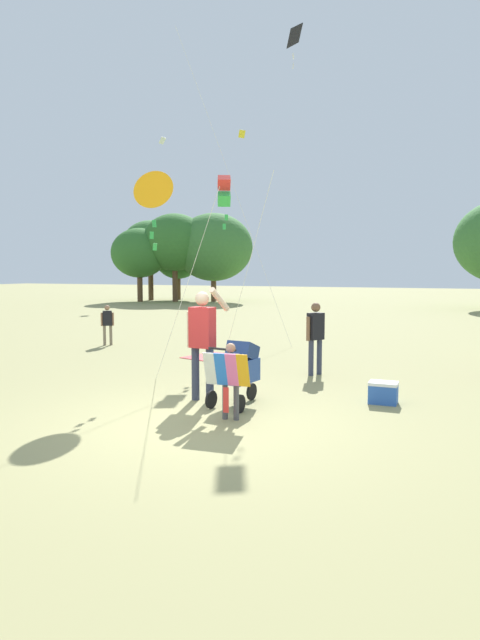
{
  "coord_description": "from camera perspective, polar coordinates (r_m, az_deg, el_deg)",
  "views": [
    {
      "loc": [
        3.31,
        -6.66,
        2.15
      ],
      "look_at": [
        -0.08,
        1.76,
        1.3
      ],
      "focal_mm": 30.3,
      "sensor_mm": 36.0,
      "label": 1
    }
  ],
  "objects": [
    {
      "name": "person_sitting_far",
      "position": [
        11.08,
        7.98,
        -1.32
      ],
      "size": [
        0.34,
        0.41,
        1.48
      ],
      "color": "#33384C",
      "rests_on": "ground"
    },
    {
      "name": "cooler_box",
      "position": [
        9.06,
        14.89,
        -7.42
      ],
      "size": [
        0.45,
        0.33,
        0.35
      ],
      "color": "#2D5BB7",
      "rests_on": "ground"
    },
    {
      "name": "kite_blue_high",
      "position": [
        13.39,
        -1.68,
        13.38
      ],
      "size": [
        2.57,
        3.49,
        4.43
      ],
      "color": "red",
      "rests_on": "ground"
    },
    {
      "name": "kite_orange_delta",
      "position": [
        15.82,
        5.06,
        26.0
      ],
      "size": [
        2.66,
        2.42,
        8.62
      ],
      "color": "black",
      "rests_on": "ground"
    },
    {
      "name": "person_adult_flyer",
      "position": [
        8.8,
        -3.98,
        -1.63
      ],
      "size": [
        0.62,
        0.54,
        1.88
      ],
      "color": "#33384C",
      "rests_on": "ground"
    },
    {
      "name": "stroller",
      "position": [
        8.56,
        -0.1,
        -5.03
      ],
      "size": [
        0.63,
        1.11,
        1.03
      ],
      "color": "black",
      "rests_on": "ground"
    },
    {
      "name": "distant_kites_cluster",
      "position": [
        31.33,
        12.1,
        22.72
      ],
      "size": [
        31.33,
        13.15,
        9.63
      ],
      "color": "white"
    },
    {
      "name": "picnic_blanket",
      "position": [
        13.32,
        -2.71,
        -3.92
      ],
      "size": [
        1.48,
        1.52,
        0.02
      ],
      "primitive_type": "cube",
      "rotation": [
        0.0,
        0.0,
        -0.28
      ],
      "color": "#CC3D3D",
      "rests_on": "ground"
    },
    {
      "name": "ground_plane",
      "position": [
        7.74,
        -4.37,
        -10.79
      ],
      "size": [
        120.0,
        120.0,
        0.0
      ],
      "primitive_type": "plane",
      "color": "#938E5B"
    },
    {
      "name": "treeline_distant",
      "position": [
        33.65,
        8.55,
        7.93
      ],
      "size": [
        40.22,
        6.32,
        6.08
      ],
      "color": "brown",
      "rests_on": "ground"
    },
    {
      "name": "kite_adult_black",
      "position": [
        10.76,
        -9.11,
        13.31
      ],
      "size": [
        2.35,
        1.62,
        4.02
      ],
      "color": "#F4A319",
      "rests_on": "ground"
    },
    {
      "name": "person_back_turned",
      "position": [
        15.79,
        -13.83,
        -0.17
      ],
      "size": [
        0.3,
        0.27,
        1.15
      ],
      "color": "#7F705B",
      "rests_on": "ground"
    },
    {
      "name": "child_with_butterfly_kite",
      "position": [
        7.71,
        -1.08,
        -5.74
      ],
      "size": [
        0.66,
        0.37,
        1.11
      ],
      "color": "#4C4C51",
      "rests_on": "ground"
    }
  ]
}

